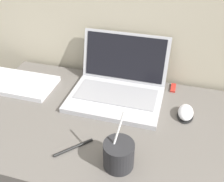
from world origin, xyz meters
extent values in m
cube|color=#5B5651|center=(0.00, 0.31, 0.36)|extent=(1.08, 0.62, 0.73)
cube|color=#ADADB2|center=(-0.02, 0.43, 0.74)|extent=(0.36, 0.25, 0.02)
cube|color=gray|center=(-0.02, 0.45, 0.75)|extent=(0.32, 0.14, 0.00)
cube|color=#ADADB2|center=(-0.02, 0.58, 0.84)|extent=(0.36, 0.07, 0.20)
cube|color=black|center=(-0.02, 0.58, 0.85)|extent=(0.33, 0.06, 0.18)
cylinder|color=#232326|center=(0.08, 0.13, 0.77)|extent=(0.09, 0.09, 0.09)
cylinder|color=black|center=(0.08, 0.13, 0.81)|extent=(0.08, 0.08, 0.01)
cylinder|color=white|center=(0.07, 0.13, 0.83)|extent=(0.04, 0.06, 0.16)
ellipsoid|color=black|center=(0.26, 0.41, 0.73)|extent=(0.06, 0.09, 0.01)
ellipsoid|color=silver|center=(0.26, 0.41, 0.75)|extent=(0.06, 0.09, 0.04)
cube|color=silver|center=(-0.51, 0.42, 0.74)|extent=(0.45, 0.18, 0.02)
cube|color=#B2261E|center=(0.20, 0.58, 0.73)|extent=(0.02, 0.06, 0.01)
cylinder|color=black|center=(-0.08, 0.15, 0.73)|extent=(0.10, 0.10, 0.01)
camera|label=1|loc=(0.20, -0.37, 1.36)|focal=42.00mm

